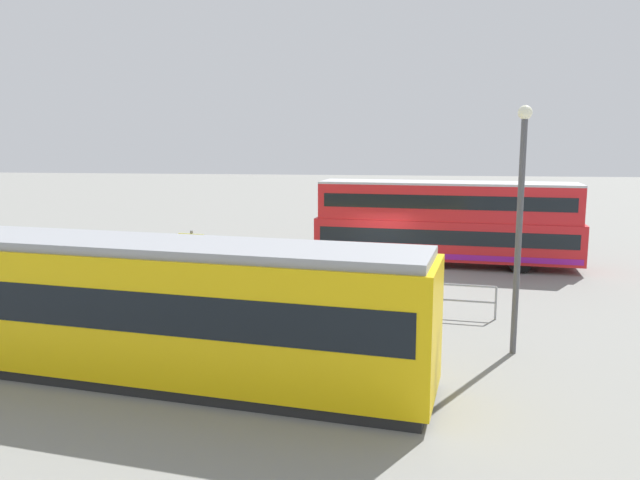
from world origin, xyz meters
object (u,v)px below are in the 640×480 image
(info_sign, at_px, (192,255))
(tram_yellow, at_px, (127,305))
(double_decker_bus, at_px, (445,222))
(pedestrian_near_railing, at_px, (242,282))
(street_lamp, at_px, (520,211))

(info_sign, bearing_deg, tram_yellow, 95.92)
(double_decker_bus, distance_m, pedestrian_near_railing, 11.25)
(tram_yellow, bearing_deg, info_sign, -84.08)
(info_sign, height_order, street_lamp, street_lamp)
(street_lamp, bearing_deg, tram_yellow, 16.44)
(info_sign, relative_size, street_lamp, 0.40)
(tram_yellow, distance_m, info_sign, 6.32)
(double_decker_bus, bearing_deg, tram_yellow, 60.37)
(street_lamp, bearing_deg, double_decker_bus, -84.86)
(double_decker_bus, relative_size, info_sign, 4.61)
(info_sign, distance_m, street_lamp, 10.83)
(tram_yellow, distance_m, street_lamp, 10.01)
(double_decker_bus, relative_size, street_lamp, 1.85)
(info_sign, bearing_deg, double_decker_bus, -137.06)
(pedestrian_near_railing, xyz_separation_m, street_lamp, (-8.27, 3.29, 2.88))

